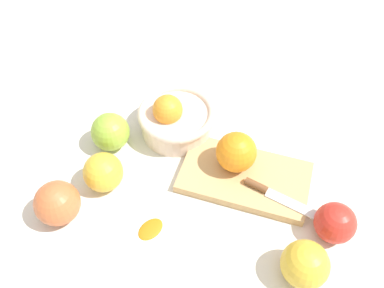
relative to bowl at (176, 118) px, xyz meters
name	(u,v)px	position (x,y,z in m)	size (l,w,h in m)	color
ground_plane	(208,180)	(0.12, -0.09, -0.04)	(2.40, 2.40, 0.00)	silver
bowl	(176,118)	(0.00, 0.00, 0.00)	(0.17, 0.17, 0.10)	beige
cutting_board	(245,177)	(0.18, -0.05, -0.03)	(0.25, 0.14, 0.02)	tan
orange_on_board	(236,152)	(0.16, -0.04, 0.02)	(0.08, 0.08, 0.08)	orange
knife	(272,193)	(0.25, -0.07, -0.01)	(0.16, 0.03, 0.01)	silver
apple_front_left	(57,203)	(-0.09, -0.28, 0.00)	(0.08, 0.08, 0.08)	#CC6638
apple_front_right	(305,264)	(0.35, -0.19, 0.00)	(0.08, 0.08, 0.08)	gold
apple_front_left_2	(103,172)	(-0.05, -0.19, 0.00)	(0.08, 0.08, 0.08)	gold
apple_mid_right	(335,224)	(0.37, -0.09, 0.00)	(0.07, 0.07, 0.07)	red
apple_mid_left	(110,132)	(-0.10, -0.10, 0.00)	(0.08, 0.08, 0.08)	#8EB738
citrus_peel	(150,228)	(0.08, -0.23, -0.03)	(0.05, 0.04, 0.01)	orange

